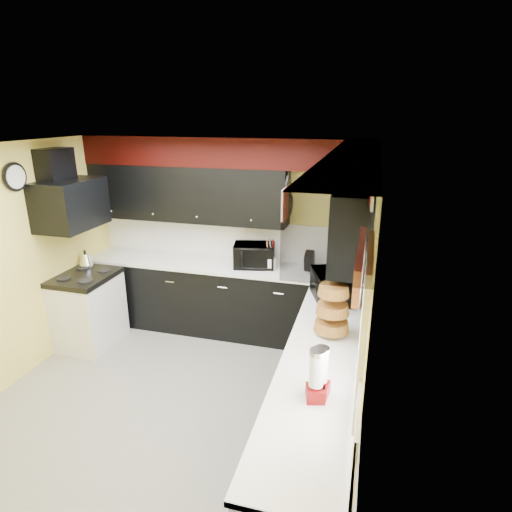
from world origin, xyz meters
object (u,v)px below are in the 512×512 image
Objects in this scene: kettle at (86,260)px; toaster_oven at (254,255)px; utensil_crock at (270,264)px; knife_block at (309,261)px; microwave at (332,286)px.

toaster_oven is at bearing 13.14° from kettle.
utensil_crock is 0.48m from knife_block.
microwave is at bearing -39.92° from utensil_crock.
kettle is (-2.09, -0.49, -0.09)m from toaster_oven.
utensil_crock reaches higher than kettle.
knife_block is (-0.35, 0.78, -0.03)m from microwave.
utensil_crock is (0.21, -0.06, -0.07)m from toaster_oven.
knife_block is (0.69, 0.03, -0.03)m from toaster_oven.
toaster_oven is 2.85× the size of kettle.
microwave reaches higher than utensil_crock.
microwave is 2.23× the size of knife_block.
knife_block is at bearing -8.88° from toaster_oven.
utensil_crock is (-0.83, 0.69, -0.07)m from microwave.
knife_block is 2.82m from kettle.
knife_block is 1.36× the size of kettle.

